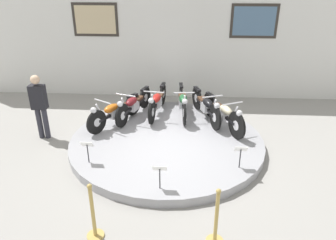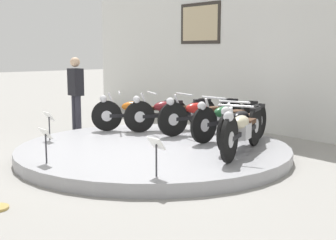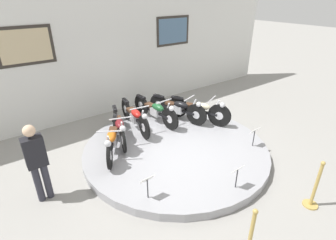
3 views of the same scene
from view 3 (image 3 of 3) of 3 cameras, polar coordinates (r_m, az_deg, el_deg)
The scene contains 14 objects.
ground_plane at distance 6.79m, azimuth 1.65°, elevation -6.94°, with size 60.00×60.00×0.00m, color gray.
display_platform at distance 6.74m, azimuth 1.66°, elevation -6.25°, with size 4.60×4.60×0.19m, color #99999E.
back_wall at distance 8.74m, azimuth -12.49°, elevation 15.84°, with size 14.00×0.22×4.44m.
motorcycle_orange at distance 6.39m, azimuth -12.01°, elevation -3.90°, with size 1.07×1.70×0.78m.
motorcycle_maroon at distance 6.91m, azimuth -10.59°, elevation -1.27°, with size 0.73×1.89×0.79m.
motorcycle_red at distance 7.37m, azimuth -7.21°, elevation 0.88°, with size 0.54×1.98×0.80m.
motorcycle_green at distance 7.70m, azimuth -2.69°, elevation 2.20°, with size 0.54×1.99×0.80m.
motorcycle_black at distance 7.84m, azimuth 2.19°, elevation 2.70°, with size 0.74×1.91×0.80m.
motorcycle_cream at distance 7.75m, azimuth 6.73°, elevation 2.35°, with size 0.90×1.86×0.81m.
info_placard_front_left at distance 4.96m, azimuth -4.52°, elevation -13.33°, with size 0.26×0.11×0.51m.
info_placard_front_centre at distance 5.35m, azimuth 14.87°, elevation -10.94°, with size 0.26×0.11×0.51m.
info_placard_front_right at distance 6.83m, azimuth 18.32°, elevation -2.71°, with size 0.26×0.11×0.51m.
visitor_standing at distance 5.46m, azimuth -26.69°, elevation -7.72°, with size 0.36×0.22×1.64m.
stanchion_post_right_of_entry at distance 5.78m, azimuth 29.23°, elevation -13.40°, with size 0.28×0.28×1.02m.
Camera 3 is at (-3.51, -4.46, 3.72)m, focal length 28.00 mm.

